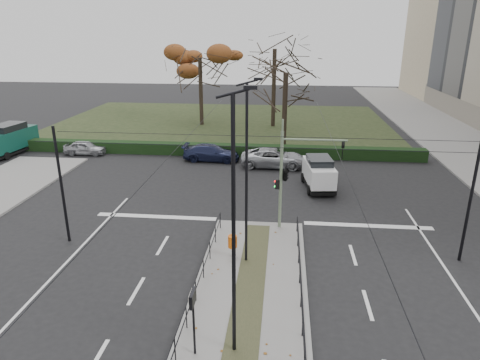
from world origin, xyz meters
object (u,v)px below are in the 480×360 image
object	(u,v)px
white_van	(319,172)
bare_tree_near	(286,78)
info_panel	(193,306)
streetlamp_median_near	(234,230)
streetlamp_median_far	(247,174)
parked_car_first	(85,148)
rust_tree	(200,58)
litter_bin	(233,242)
bare_tree_center	(275,55)
traffic_light	(287,173)
parked_car_fourth	(274,158)
green_van	(9,139)
parked_car_third	(211,153)

from	to	relation	value
white_van	bare_tree_near	bearing A→B (deg)	103.43
info_panel	streetlamp_median_near	world-z (taller)	streetlamp_median_near
streetlamp_median_near	streetlamp_median_far	world-z (taller)	streetlamp_median_near
parked_car_first	rust_tree	world-z (taller)	rust_tree
litter_bin	bare_tree_center	world-z (taller)	bare_tree_center
rust_tree	traffic_light	bearing A→B (deg)	-70.01
bare_tree_near	parked_car_fourth	bearing A→B (deg)	-97.35
green_van	bare_tree_near	xyz separation A→B (m)	(23.70, 4.16, 4.94)
streetlamp_median_far	bare_tree_center	bearing A→B (deg)	89.39
streetlamp_median_near	streetlamp_median_far	xyz separation A→B (m)	(-0.13, 5.89, -0.20)
green_van	bare_tree_near	world-z (taller)	bare_tree_near
streetlamp_median_far	bare_tree_near	world-z (taller)	bare_tree_near
litter_bin	white_van	bearing A→B (deg)	65.44
streetlamp_median_far	white_van	bearing A→B (deg)	69.15
info_panel	parked_car_fourth	size ratio (longest dim) A/B	0.46
parked_car_fourth	bare_tree_center	xyz separation A→B (m)	(-0.53, 14.99, 7.06)
litter_bin	streetlamp_median_far	world-z (taller)	streetlamp_median_far
streetlamp_median_far	bare_tree_center	size ratio (longest dim) A/B	0.75
streetlamp_median_near	bare_tree_center	xyz separation A→B (m)	(0.19, 35.98, 3.23)
info_panel	bare_tree_near	distance (m)	27.33
rust_tree	litter_bin	bearing A→B (deg)	-76.58
litter_bin	parked_car_fourth	world-z (taller)	parked_car_fourth
bare_tree_center	bare_tree_near	size ratio (longest dim) A/B	1.24
litter_bin	bare_tree_near	world-z (taller)	bare_tree_near
green_van	bare_tree_center	xyz separation A→B (m)	(22.46, 13.60, 6.42)
info_panel	parked_car_first	world-z (taller)	info_panel
bare_tree_near	bare_tree_center	bearing A→B (deg)	97.50
info_panel	streetlamp_median_far	bearing A→B (deg)	79.40
parked_car_first	bare_tree_center	world-z (taller)	bare_tree_center
info_panel	parked_car_first	xyz separation A→B (m)	(-14.42, 23.16, -1.39)
parked_car_third	green_van	distance (m)	17.79
rust_tree	bare_tree_center	distance (m)	8.10
streetlamp_median_near	bare_tree_center	bearing A→B (deg)	89.70
streetlamp_median_near	green_van	size ratio (longest dim) A/B	1.57
litter_bin	white_van	size ratio (longest dim) A/B	0.26
parked_car_fourth	green_van	size ratio (longest dim) A/B	0.94
white_van	parked_car_first	bearing A→B (deg)	161.70
litter_bin	bare_tree_center	distance (m)	30.62
parked_car_first	bare_tree_near	size ratio (longest dim) A/B	0.40
parked_car_third	rust_tree	distance (m)	15.71
parked_car_first	rust_tree	bearing A→B (deg)	-31.64
info_panel	streetlamp_median_far	world-z (taller)	streetlamp_median_far
litter_bin	parked_car_third	world-z (taller)	parked_car_third
bare_tree_center	bare_tree_near	bearing A→B (deg)	-82.50
litter_bin	traffic_light	bearing A→B (deg)	55.18
parked_car_first	bare_tree_center	bearing A→B (deg)	-51.22
parked_car_third	bare_tree_near	bearing A→B (deg)	-51.70
green_van	info_panel	bearing A→B (deg)	-47.25
traffic_light	info_panel	size ratio (longest dim) A/B	2.23
info_panel	parked_car_fourth	distance (m)	21.44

